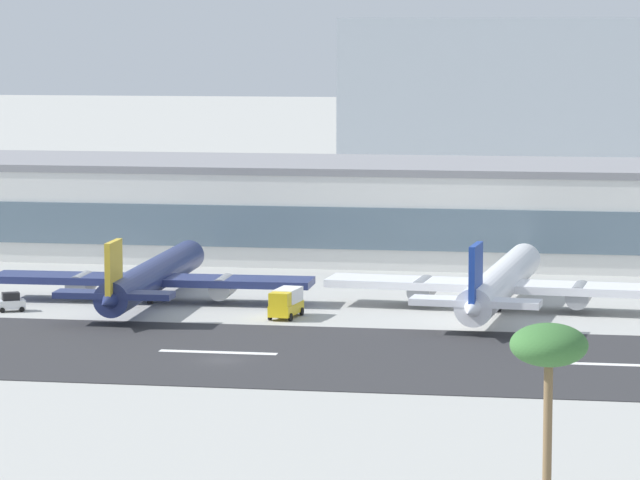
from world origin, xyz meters
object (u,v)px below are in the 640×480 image
object	(u,v)px
terminal_building	(361,209)
distant_hotel_block	(585,98)
airliner_gold_tail_gate_0	(150,278)
airliner_navy_tail_gate_1	(499,284)
service_box_truck_0	(286,302)
service_baggage_tug_1	(11,302)
palm_tree_2	(549,350)

from	to	relation	value
terminal_building	distant_hotel_block	bearing A→B (deg)	78.96
airliner_gold_tail_gate_0	airliner_navy_tail_gate_1	xyz separation A→B (m)	(41.01, 0.97, 0.13)
distant_hotel_block	airliner_navy_tail_gate_1	bearing A→B (deg)	-91.75
service_box_truck_0	airliner_gold_tail_gate_0	bearing A→B (deg)	-106.91
service_baggage_tug_1	palm_tree_2	xyz separation A→B (m)	(64.11, -77.74, 10.44)
distant_hotel_block	airliner_gold_tail_gate_0	size ratio (longest dim) A/B	2.40
service_box_truck_0	distant_hotel_block	bearing A→B (deg)	178.71
terminal_building	distant_hotel_block	distance (m)	149.45
airliner_navy_tail_gate_1	palm_tree_2	world-z (taller)	palm_tree_2
airliner_gold_tail_gate_0	airliner_navy_tail_gate_1	size ratio (longest dim) A/B	0.96
airliner_gold_tail_gate_0	service_baggage_tug_1	size ratio (longest dim) A/B	12.49
terminal_building	airliner_navy_tail_gate_1	world-z (taller)	terminal_building
service_box_truck_0	palm_tree_2	bearing A→B (deg)	29.19
airliner_gold_tail_gate_0	airliner_navy_tail_gate_1	world-z (taller)	airliner_navy_tail_gate_1
airliner_gold_tail_gate_0	palm_tree_2	bearing A→B (deg)	-151.29
airliner_gold_tail_gate_0	palm_tree_2	xyz separation A→B (m)	(49.96, -86.39, 8.52)
service_baggage_tug_1	palm_tree_2	size ratio (longest dim) A/B	0.27
airliner_navy_tail_gate_1	service_baggage_tug_1	size ratio (longest dim) A/B	13.05
distant_hotel_block	palm_tree_2	distance (m)	279.82
airliner_gold_tail_gate_0	service_box_truck_0	distance (m)	19.51
service_baggage_tug_1	distant_hotel_block	bearing A→B (deg)	45.15
airliner_navy_tail_gate_1	palm_tree_2	size ratio (longest dim) A/B	3.54
airliner_gold_tail_gate_0	service_baggage_tug_1	xyz separation A→B (m)	(-14.15, -8.65, -1.92)
terminal_building	airliner_gold_tail_gate_0	distance (m)	50.64
palm_tree_2	service_box_truck_0	bearing A→B (deg)	112.26
distant_hotel_block	service_baggage_tug_1	world-z (taller)	distant_hotel_block
terminal_building	distant_hotel_block	size ratio (longest dim) A/B	1.60
terminal_building	airliner_navy_tail_gate_1	size ratio (longest dim) A/B	3.67
airliner_navy_tail_gate_1	service_baggage_tug_1	xyz separation A→B (m)	(-55.16, -9.63, -2.06)
service_box_truck_0	service_baggage_tug_1	bearing A→B (deg)	-81.67
airliner_gold_tail_gate_0	palm_tree_2	distance (m)	100.16
terminal_building	service_baggage_tug_1	world-z (taller)	terminal_building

